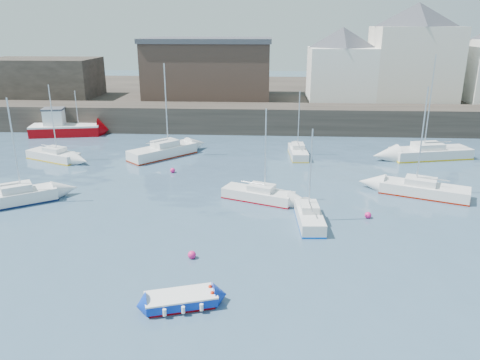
# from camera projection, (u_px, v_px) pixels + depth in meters

# --- Properties ---
(water) EXTENTS (220.00, 220.00, 0.00)m
(water) POSITION_uv_depth(u_px,v_px,m) (225.00, 288.00, 22.49)
(water) COLOR #2D4760
(water) RESTS_ON ground
(quay_wall) EXTENTS (90.00, 5.00, 3.00)m
(quay_wall) POSITION_uv_depth(u_px,v_px,m) (252.00, 118.00, 55.15)
(quay_wall) COLOR #28231E
(quay_wall) RESTS_ON ground
(land_strip) EXTENTS (90.00, 32.00, 2.80)m
(land_strip) POSITION_uv_depth(u_px,v_px,m) (256.00, 97.00, 72.22)
(land_strip) COLOR #28231E
(land_strip) RESTS_ON ground
(bldg_east_a) EXTENTS (13.36, 13.36, 11.80)m
(bldg_east_a) POSITION_uv_depth(u_px,v_px,m) (414.00, 52.00, 58.33)
(bldg_east_a) COLOR beige
(bldg_east_a) RESTS_ON land_strip
(bldg_east_d) EXTENTS (11.14, 11.14, 8.95)m
(bldg_east_d) POSITION_uv_depth(u_px,v_px,m) (341.00, 63.00, 58.82)
(bldg_east_d) COLOR white
(bldg_east_d) RESTS_ON land_strip
(warehouse) EXTENTS (16.40, 10.40, 7.60)m
(warehouse) POSITION_uv_depth(u_px,v_px,m) (209.00, 68.00, 61.44)
(warehouse) COLOR #3D2D26
(warehouse) RESTS_ON land_strip
(bldg_west) EXTENTS (14.00, 8.00, 5.00)m
(bldg_west) POSITION_uv_depth(u_px,v_px,m) (44.00, 78.00, 62.16)
(bldg_west) COLOR #353028
(bldg_west) RESTS_ON land_strip
(blue_dinghy) EXTENTS (3.46, 2.27, 0.61)m
(blue_dinghy) POSITION_uv_depth(u_px,v_px,m) (181.00, 300.00, 20.97)
(blue_dinghy) COLOR #9A0106
(blue_dinghy) RESTS_ON ground
(fishing_boat) EXTENTS (7.98, 4.23, 5.02)m
(fishing_boat) POSITION_uv_depth(u_px,v_px,m) (63.00, 127.00, 53.17)
(fishing_boat) COLOR #9A0106
(fishing_boat) RESTS_ON ground
(sailboat_a) EXTENTS (5.76, 4.77, 7.46)m
(sailboat_a) POSITION_uv_depth(u_px,v_px,m) (14.00, 197.00, 32.85)
(sailboat_a) COLOR silver
(sailboat_a) RESTS_ON ground
(sailboat_b) EXTENTS (5.43, 3.49, 6.68)m
(sailboat_b) POSITION_uv_depth(u_px,v_px,m) (258.00, 194.00, 33.64)
(sailboat_b) COLOR silver
(sailboat_b) RESTS_ON ground
(sailboat_c) EXTENTS (1.72, 4.67, 6.05)m
(sailboat_c) POSITION_uv_depth(u_px,v_px,m) (309.00, 217.00, 29.68)
(sailboat_c) COLOR silver
(sailboat_c) RESTS_ON ground
(sailboat_d) EXTENTS (6.53, 4.24, 7.96)m
(sailboat_d) POSITION_uv_depth(u_px,v_px,m) (424.00, 189.00, 34.50)
(sailboat_d) COLOR silver
(sailboat_d) RESTS_ON ground
(sailboat_e) EXTENTS (5.67, 3.81, 7.00)m
(sailboat_e) POSITION_uv_depth(u_px,v_px,m) (54.00, 155.00, 43.58)
(sailboat_e) COLOR silver
(sailboat_e) RESTS_ON ground
(sailboat_f) EXTENTS (1.78, 4.81, 6.15)m
(sailboat_f) POSITION_uv_depth(u_px,v_px,m) (298.00, 152.00, 44.82)
(sailboat_f) COLOR silver
(sailboat_f) RESTS_ON ground
(sailboat_g) EXTENTS (7.90, 4.08, 9.55)m
(sailboat_g) POSITION_uv_depth(u_px,v_px,m) (430.00, 153.00, 44.14)
(sailboat_g) COLOR silver
(sailboat_g) RESTS_ON ground
(sailboat_h) EXTENTS (6.19, 6.42, 8.70)m
(sailboat_h) POSITION_uv_depth(u_px,v_px,m) (163.00, 151.00, 44.58)
(sailboat_h) COLOR silver
(sailboat_h) RESTS_ON ground
(buoy_near) EXTENTS (0.45, 0.45, 0.45)m
(buoy_near) POSITION_uv_depth(u_px,v_px,m) (192.00, 258.00, 25.39)
(buoy_near) COLOR #E11A6F
(buoy_near) RESTS_ON ground
(buoy_mid) EXTENTS (0.43, 0.43, 0.43)m
(buoy_mid) POSITION_uv_depth(u_px,v_px,m) (368.00, 218.00, 30.65)
(buoy_mid) COLOR #E11A6F
(buoy_mid) RESTS_ON ground
(buoy_far) EXTENTS (0.43, 0.43, 0.43)m
(buoy_far) POSITION_uv_depth(u_px,v_px,m) (173.00, 173.00, 40.02)
(buoy_far) COLOR #E11A6F
(buoy_far) RESTS_ON ground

